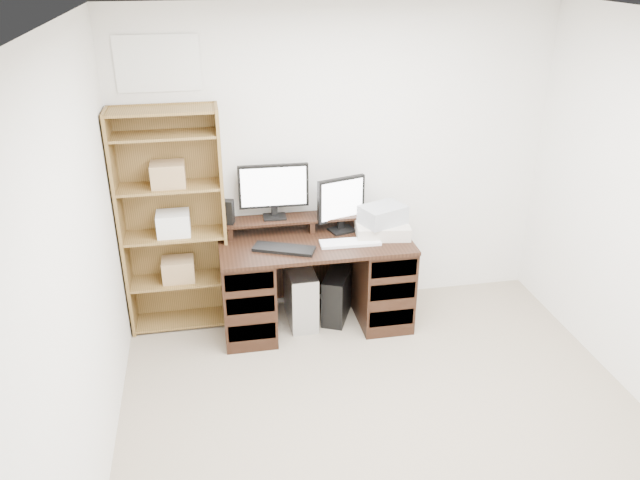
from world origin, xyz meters
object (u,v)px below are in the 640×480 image
object	(u,v)px
monitor_wide	(274,188)
tower_silver	(301,295)
tower_black	(337,295)
monitor_small	(341,202)
bookshelf	(173,220)
printer	(382,229)
desk	(315,281)

from	to	relation	value
monitor_wide	tower_silver	xyz separation A→B (m)	(0.17, -0.19, -0.87)
tower_black	monitor_wide	bearing A→B (deg)	-178.98
monitor_small	bookshelf	distance (m)	1.32
printer	tower_silver	size ratio (longest dim) A/B	0.86
monitor_wide	bookshelf	bearing A→B (deg)	-176.04
monitor_wide	monitor_small	xyz separation A→B (m)	(0.53, -0.09, -0.12)
tower_silver	monitor_wide	bearing A→B (deg)	130.39
tower_black	monitor_small	bearing A→B (deg)	89.49
monitor_small	tower_silver	world-z (taller)	monitor_small
printer	tower_silver	distance (m)	0.87
monitor_wide	printer	xyz separation A→B (m)	(0.83, -0.24, -0.31)
tower_silver	tower_black	xyz separation A→B (m)	(0.30, -0.01, -0.04)
desk	bookshelf	xyz separation A→B (m)	(-1.08, 0.21, 0.53)
monitor_wide	tower_silver	bearing A→B (deg)	-46.87
desk	monitor_small	bearing A→B (deg)	32.34
desk	bookshelf	size ratio (longest dim) A/B	0.83
desk	tower_silver	world-z (taller)	desk
printer	tower_black	bearing A→B (deg)	-178.77
tower_black	bookshelf	bearing A→B (deg)	-163.63
monitor_small	desk	bearing A→B (deg)	-164.34
desk	monitor_wide	distance (m)	0.82
printer	bookshelf	xyz separation A→B (m)	(-1.62, 0.21, 0.12)
bookshelf	tower_black	bearing A→B (deg)	-7.61
desk	tower_black	world-z (taller)	desk
desk	printer	world-z (taller)	printer
tower_silver	bookshelf	xyz separation A→B (m)	(-0.96, 0.16, 0.68)
desk	printer	distance (m)	0.68
bookshelf	tower_silver	bearing A→B (deg)	-9.54
monitor_wide	monitor_small	distance (m)	0.55
printer	desk	bearing A→B (deg)	-171.88
monitor_wide	printer	size ratio (longest dim) A/B	1.33
desk	monitor_small	xyz separation A→B (m)	(0.24, 0.15, 0.60)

